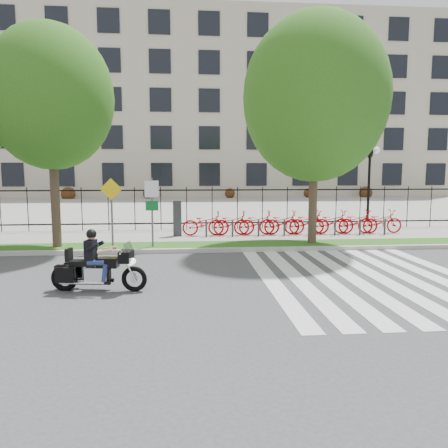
{
  "coord_description": "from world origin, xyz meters",
  "views": [
    {
      "loc": [
        -0.04,
        -11.25,
        2.91
      ],
      "look_at": [
        1.22,
        3.0,
        1.15
      ],
      "focal_mm": 35.0,
      "sensor_mm": 36.0,
      "label": 1
    }
  ],
  "objects": [
    {
      "name": "bike_share_station",
      "position": [
        4.59,
        7.2,
        0.67
      ],
      "size": [
        10.07,
        0.89,
        1.5
      ],
      "color": "#2D2D33",
      "rests_on": "sidewalk"
    },
    {
      "name": "office_building",
      "position": [
        0.0,
        44.92,
        9.97
      ],
      "size": [
        60.0,
        21.9,
        20.15
      ],
      "color": "#AEA68C",
      "rests_on": "ground"
    },
    {
      "name": "iron_fence",
      "position": [
        0.0,
        9.2,
        1.15
      ],
      "size": [
        30.0,
        0.06,
        2.0
      ],
      "primitive_type": null,
      "color": "black",
      "rests_on": "sidewalk"
    },
    {
      "name": "sidewalk",
      "position": [
        0.0,
        7.45,
        0.07
      ],
      "size": [
        60.0,
        3.5,
        0.15
      ],
      "primitive_type": "cube",
      "color": "gray",
      "rests_on": "ground"
    },
    {
      "name": "lamp_post_right",
      "position": [
        10.0,
        12.0,
        3.21
      ],
      "size": [
        1.06,
        0.7,
        4.25
      ],
      "color": "black",
      "rests_on": "ground"
    },
    {
      "name": "sign_pole_regulatory",
      "position": [
        -1.25,
        4.58,
        1.74
      ],
      "size": [
        0.5,
        0.09,
        2.5
      ],
      "color": "#59595B",
      "rests_on": "grass_verge"
    },
    {
      "name": "street_tree_2",
      "position": [
        4.78,
        4.95,
        5.57
      ],
      "size": [
        5.39,
        5.39,
        8.53
      ],
      "color": "#39271F",
      "rests_on": "grass_verge"
    },
    {
      "name": "motorcycle_rider",
      "position": [
        -2.17,
        -0.69,
        0.61
      ],
      "size": [
        2.36,
        0.83,
        1.82
      ],
      "color": "black",
      "rests_on": "ground"
    },
    {
      "name": "curb",
      "position": [
        0.0,
        4.1,
        0.07
      ],
      "size": [
        60.0,
        0.2,
        0.15
      ],
      "primitive_type": "cube",
      "color": "#AEACA4",
      "rests_on": "ground"
    },
    {
      "name": "sign_pole_warning",
      "position": [
        -2.68,
        4.58,
        1.74
      ],
      "size": [
        0.78,
        0.09,
        2.49
      ],
      "color": "#59595B",
      "rests_on": "grass_verge"
    },
    {
      "name": "ground",
      "position": [
        0.0,
        0.0,
        0.0
      ],
      "size": [
        120.0,
        120.0,
        0.0
      ],
      "primitive_type": "plane",
      "color": "#3A3B3D",
      "rests_on": "ground"
    },
    {
      "name": "crosswalk_stripes",
      "position": [
        4.83,
        0.0,
        0.01
      ],
      "size": [
        5.7,
        8.0,
        0.01
      ],
      "primitive_type": null,
      "color": "silver",
      "rests_on": "ground"
    },
    {
      "name": "plaza",
      "position": [
        0.0,
        25.0,
        0.05
      ],
      "size": [
        80.0,
        34.0,
        0.1
      ],
      "primitive_type": "cube",
      "color": "gray",
      "rests_on": "ground"
    },
    {
      "name": "grass_verge",
      "position": [
        0.0,
        4.95,
        0.07
      ],
      "size": [
        60.0,
        1.5,
        0.15
      ],
      "primitive_type": "cube",
      "color": "#1F5014",
      "rests_on": "ground"
    },
    {
      "name": "street_tree_1",
      "position": [
        -4.73,
        4.95,
        5.45
      ],
      "size": [
        4.41,
        4.41,
        7.85
      ],
      "color": "#39271F",
      "rests_on": "grass_verge"
    }
  ]
}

